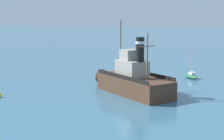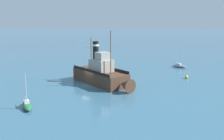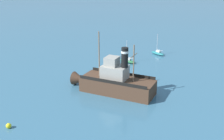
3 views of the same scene
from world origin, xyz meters
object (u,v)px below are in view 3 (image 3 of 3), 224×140
object	(u,v)px
sailboat_teal	(158,53)
sailboat_green	(128,61)
mooring_buoy	(9,126)
old_tugboat	(114,82)

from	to	relation	value
sailboat_teal	sailboat_green	xyz separation A→B (m)	(-3.62, 8.92, 0.00)
sailboat_green	mooring_buoy	bearing A→B (deg)	131.24
old_tugboat	mooring_buoy	size ratio (longest dim) A/B	18.83
old_tugboat	sailboat_green	distance (m)	15.85
sailboat_green	mooring_buoy	world-z (taller)	sailboat_green
old_tugboat	sailboat_green	bearing A→B (deg)	-28.15
sailboat_teal	sailboat_green	bearing A→B (deg)	112.07
old_tugboat	mooring_buoy	distance (m)	17.66
sailboat_teal	old_tugboat	bearing A→B (deg)	136.98
old_tugboat	sailboat_teal	xyz separation A→B (m)	(17.54, -16.37, -1.40)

